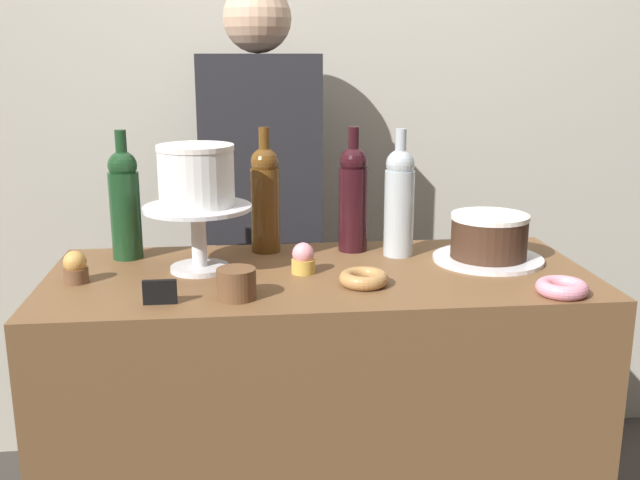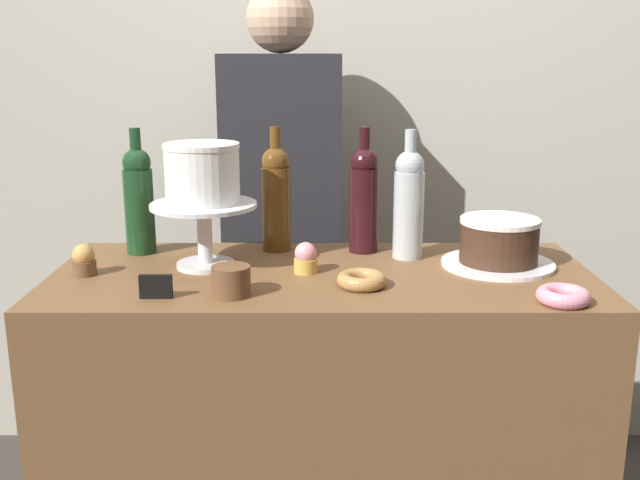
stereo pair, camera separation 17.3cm
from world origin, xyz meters
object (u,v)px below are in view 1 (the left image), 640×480
object	(u,v)px
cake_stand_pedestal	(198,226)
cupcake_caramel	(75,268)
wine_bottle_dark_red	(353,197)
donut_maple	(364,278)
price_sign_chalkboard	(160,292)
donut_pink	(562,288)
wine_bottle_green	(125,202)
wine_bottle_clear	(399,200)
cupcake_strawberry	(303,259)
barista_figure	(262,239)
white_layer_cake	(196,175)
cookie_stack	(236,284)
chocolate_round_cake	(489,236)
wine_bottle_amber	(265,197)

from	to	relation	value
cake_stand_pedestal	cupcake_caramel	bearing A→B (deg)	-166.30
cake_stand_pedestal	wine_bottle_dark_red	bearing A→B (deg)	20.51
donut_maple	cake_stand_pedestal	bearing A→B (deg)	157.17
price_sign_chalkboard	donut_pink	bearing A→B (deg)	-2.11
wine_bottle_green	wine_bottle_clear	bearing A→B (deg)	-3.91
cake_stand_pedestal	donut_pink	xyz separation A→B (m)	(0.79, -0.27, -0.09)
cupcake_strawberry	barista_figure	world-z (taller)	barista_figure
wine_bottle_green	white_layer_cake	bearing A→B (deg)	-35.40
wine_bottle_dark_red	cupcake_strawberry	bearing A→B (deg)	-127.63
wine_bottle_green	cookie_stack	xyz separation A→B (m)	(0.28, -0.35, -0.11)
wine_bottle_dark_red	donut_maple	bearing A→B (deg)	-93.84
wine_bottle_clear	barista_figure	bearing A→B (deg)	128.32
price_sign_chalkboard	barista_figure	distance (m)	0.79
cookie_stack	price_sign_chalkboard	distance (m)	0.16
cupcake_caramel	donut_pink	world-z (taller)	cupcake_caramel
wine_bottle_dark_red	donut_pink	xyz separation A→B (m)	(0.39, -0.42, -0.13)
wine_bottle_clear	wine_bottle_dark_red	size ratio (longest dim) A/B	1.00
cupcake_strawberry	price_sign_chalkboard	distance (m)	0.37
chocolate_round_cake	wine_bottle_green	size ratio (longest dim) A/B	0.59
price_sign_chalkboard	barista_figure	bearing A→B (deg)	72.89
barista_figure	price_sign_chalkboard	bearing A→B (deg)	-107.11
cookie_stack	wine_bottle_amber	bearing A→B (deg)	78.68
wine_bottle_green	cupcake_caramel	world-z (taller)	wine_bottle_green
donut_maple	chocolate_round_cake	bearing A→B (deg)	25.67
donut_pink	chocolate_round_cake	bearing A→B (deg)	104.45
white_layer_cake	wine_bottle_dark_red	world-z (taller)	wine_bottle_dark_red
cake_stand_pedestal	wine_bottle_dark_red	distance (m)	0.42
donut_maple	cookie_stack	xyz separation A→B (m)	(-0.28, -0.06, 0.02)
cake_stand_pedestal	barista_figure	bearing A→B (deg)	72.59
wine_bottle_amber	cupcake_strawberry	world-z (taller)	wine_bottle_amber
donut_maple	barista_figure	size ratio (longest dim) A/B	0.07
cupcake_strawberry	cookie_stack	world-z (taller)	cupcake_strawberry
wine_bottle_clear	wine_bottle_dark_red	distance (m)	0.12
chocolate_round_cake	wine_bottle_clear	size ratio (longest dim) A/B	0.59
donut_pink	wine_bottle_clear	bearing A→B (deg)	128.75
cake_stand_pedestal	white_layer_cake	world-z (taller)	white_layer_cake
wine_bottle_green	donut_maple	size ratio (longest dim) A/B	2.91
chocolate_round_cake	wine_bottle_amber	world-z (taller)	wine_bottle_amber
white_layer_cake	wine_bottle_amber	xyz separation A→B (m)	(0.16, 0.16, -0.09)
wine_bottle_green	cupcake_strawberry	world-z (taller)	wine_bottle_green
white_layer_cake	cupcake_caramel	size ratio (longest dim) A/B	2.42
wine_bottle_green	cupcake_caramel	size ratio (longest dim) A/B	4.38
wine_bottle_green	cupcake_strawberry	xyz separation A→B (m)	(0.43, -0.18, -0.11)
white_layer_cake	donut_pink	size ratio (longest dim) A/B	1.61
cupcake_caramel	wine_bottle_amber	bearing A→B (deg)	27.46
cupcake_strawberry	wine_bottle_dark_red	bearing A→B (deg)	52.37
wine_bottle_clear	cupcake_strawberry	bearing A→B (deg)	-152.95
donut_pink	donut_maple	size ratio (longest dim) A/B	1.00
price_sign_chalkboard	cookie_stack	bearing A→B (deg)	6.70
cupcake_caramel	cookie_stack	size ratio (longest dim) A/B	0.88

